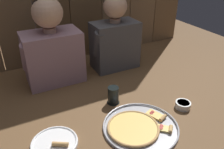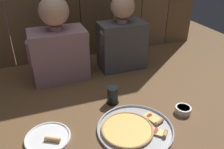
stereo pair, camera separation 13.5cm
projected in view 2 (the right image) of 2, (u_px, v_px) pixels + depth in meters
ground_plane at (117, 109)px, 1.35m from camera, size 3.20×3.20×0.00m
pizza_tray at (133, 129)px, 1.19m from camera, size 0.40×0.40×0.03m
dinner_plate at (48, 138)px, 1.13m from camera, size 0.23×0.23×0.03m
drinking_glass at (113, 95)px, 1.38m from camera, size 0.08×0.08×0.11m
dipping_bowl at (183, 110)px, 1.31m from camera, size 0.09×0.09×0.04m
diner_left at (58, 43)px, 1.56m from camera, size 0.41×0.24×0.59m
diner_right at (122, 36)px, 1.71m from camera, size 0.38×0.21×0.57m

